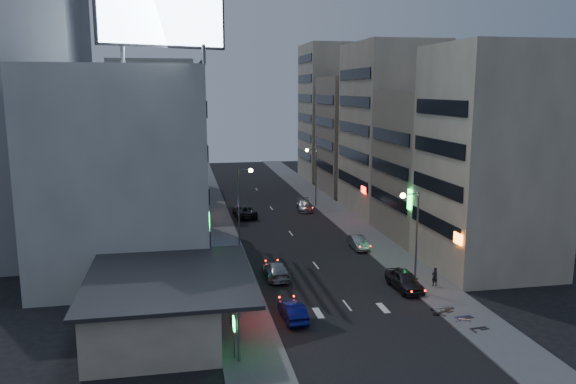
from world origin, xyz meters
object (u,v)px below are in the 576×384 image
object	(u,v)px
parked_car_left	(245,211)
parked_car_right_mid	(358,242)
scooter_silver_b	(450,298)
parked_car_right_far	(305,205)
road_car_silver	(276,270)
person	(435,277)
scooter_silver_a	(470,312)
scooter_blue	(470,307)
road_car_blue	(293,311)
scooter_black_b	(449,302)
parked_car_right_near	(404,280)
scooter_black_a	(485,319)

from	to	relation	value
parked_car_left	parked_car_right_mid	bearing A→B (deg)	118.11
scooter_silver_b	parked_car_right_far	bearing A→B (deg)	-3.15
road_car_silver	scooter_silver_b	bearing A→B (deg)	141.59
person	parked_car_right_mid	bearing A→B (deg)	-90.19
parked_car_left	scooter_silver_a	distance (m)	37.63
person	scooter_blue	xyz separation A→B (m)	(-0.20, -6.24, -0.19)
road_car_blue	scooter_black_b	xyz separation A→B (m)	(11.60, -0.57, 0.03)
parked_car_left	parked_car_right_near	bearing A→B (deg)	106.42
parked_car_right_mid	person	distance (m)	12.44
scooter_silver_b	scooter_black_b	bearing A→B (deg)	134.95
parked_car_left	person	world-z (taller)	person
parked_car_right_mid	scooter_black_a	world-z (taller)	parked_car_right_mid
scooter_black_a	scooter_blue	bearing A→B (deg)	-4.30
scooter_black_a	scooter_black_b	world-z (taller)	scooter_black_b
person	parked_car_right_near	bearing A→B (deg)	-11.70
parked_car_right_near	scooter_blue	distance (m)	6.67
parked_car_left	scooter_black_a	xyz separation A→B (m)	(12.30, -37.05, -0.09)
parked_car_right_near	parked_car_right_mid	distance (m)	12.19
parked_car_right_near	scooter_blue	size ratio (longest dim) A/B	2.42
person	scooter_silver_a	size ratio (longest dim) A/B	0.97
parked_car_right_far	scooter_black_a	bearing A→B (deg)	-77.19
parked_car_right_far	scooter_silver_a	distance (m)	38.24
parked_car_right_mid	scooter_black_b	size ratio (longest dim) A/B	2.08
road_car_silver	parked_car_right_far	bearing A→B (deg)	-108.13
scooter_silver_a	parked_car_left	bearing A→B (deg)	36.01
road_car_blue	scooter_blue	size ratio (longest dim) A/B	2.10
parked_car_left	road_car_silver	world-z (taller)	parked_car_left
parked_car_right_near	parked_car_right_mid	xyz separation A→B (m)	(0.00, 12.19, -0.14)
parked_car_left	scooter_black_b	distance (m)	35.58
scooter_blue	scooter_silver_b	xyz separation A→B (m)	(-0.61, 1.87, 0.03)
parked_car_right_near	scooter_silver_a	distance (m)	7.15
parked_car_right_far	scooter_silver_b	bearing A→B (deg)	-77.63
road_car_silver	parked_car_left	bearing A→B (deg)	-90.58
scooter_black_a	scooter_silver_a	size ratio (longest dim) A/B	1.16
scooter_silver_a	scooter_silver_b	bearing A→B (deg)	23.97
parked_car_right_near	parked_car_right_far	size ratio (longest dim) A/B	0.97
person	parked_car_right_far	bearing A→B (deg)	-95.09
person	scooter_silver_b	bearing A→B (deg)	66.97
parked_car_left	person	bearing A→B (deg)	111.04
parked_car_right_mid	parked_car_left	world-z (taller)	parked_car_left
person	scooter_silver_a	xyz separation A→B (m)	(-0.53, -6.86, -0.29)
parked_car_left	scooter_blue	world-z (taller)	parked_car_left
parked_car_right_near	scooter_black_a	xyz separation A→B (m)	(2.50, -8.19, -0.10)
parked_car_right_far	scooter_silver_b	xyz separation A→B (m)	(3.26, -35.59, 0.05)
person	scooter_black_b	bearing A→B (deg)	63.53
person	scooter_black_b	size ratio (longest dim) A/B	0.83
person	scooter_black_a	distance (m)	8.23
parked_car_right_far	scooter_blue	distance (m)	37.66
parked_car_right_mid	scooter_silver_b	distance (m)	16.63
parked_car_right_mid	scooter_silver_b	bearing A→B (deg)	-83.20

